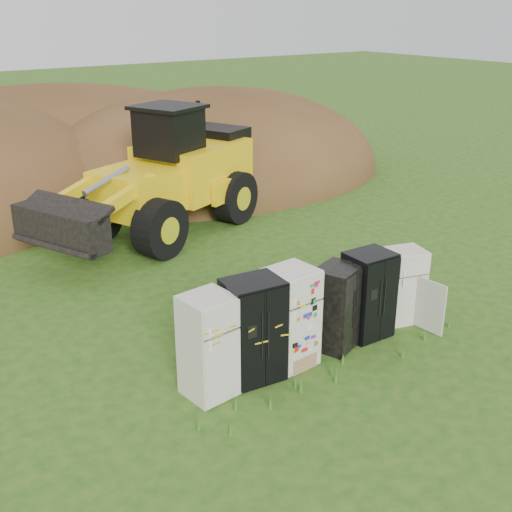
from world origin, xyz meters
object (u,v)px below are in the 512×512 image
Objects in this scene: fridge_black_side at (253,330)px; fridge_black_right at (368,295)px; fridge_dark_mid at (337,307)px; fridge_leftmost at (209,346)px; wheel_loader at (150,176)px; fridge_open_door at (404,285)px; fridge_sticker at (290,317)px.

fridge_black_side reaches higher than fridge_black_right.
fridge_black_side reaches higher than fridge_dark_mid.
fridge_leftmost is 2.86m from fridge_dark_mid.
fridge_black_side is 1.96m from fridge_dark_mid.
fridge_leftmost is 8.22m from wheel_loader.
fridge_black_right is at bearing -6.48° from fridge_leftmost.
fridge_black_side is at bearing -126.03° from wheel_loader.
fridge_black_right reaches higher than fridge_open_door.
fridge_leftmost is 1.10× the size of fridge_dark_mid.
fridge_dark_mid is 0.94× the size of fridge_black_right.
fridge_black_side is at bearing -7.03° from fridge_leftmost.
wheel_loader is at bearing 70.09° from fridge_dark_mid.
fridge_black_side is 0.25× the size of wheel_loader.
fridge_black_side is 1.00× the size of fridge_sticker.
fridge_dark_mid is 1.91m from fridge_open_door.
fridge_sticker reaches higher than fridge_leftmost.
fridge_open_door is at bearing 6.28° from fridge_black_side.
fridge_black_right is 7.82m from wheel_loader.
fridge_black_right reaches higher than fridge_dark_mid.
fridge_sticker is (1.74, -0.01, 0.03)m from fridge_leftmost.
fridge_black_right is 1.09m from fridge_open_door.
fridge_leftmost is at bearing 159.01° from fridge_dark_mid.
fridge_leftmost is 1.15× the size of fridge_open_door.
fridge_open_door is 0.21× the size of wheel_loader.
fridge_leftmost reaches higher than fridge_open_door.
fridge_open_door is at bearing -5.91° from fridge_leftmost.
fridge_open_door is at bearing -3.59° from fridge_sticker.
fridge_open_door is (3.04, 0.01, -0.15)m from fridge_sticker.
wheel_loader reaches higher than fridge_dark_mid.
fridge_leftmost is 0.90m from fridge_black_side.
fridge_black_side reaches higher than fridge_leftmost.
fridge_leftmost is at bearing -175.10° from fridge_black_side.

